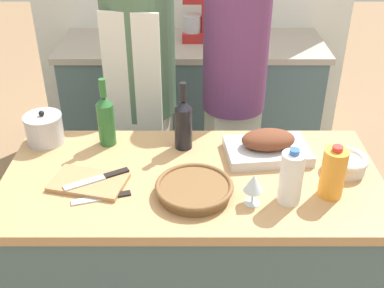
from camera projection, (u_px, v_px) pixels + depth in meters
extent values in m
cube|color=#4C666B|center=(192.00, 264.00, 2.13)|extent=(1.43, 0.68, 0.89)
cube|color=tan|center=(192.00, 180.00, 1.89)|extent=(1.48, 0.71, 0.04)
cube|color=#4C666B|center=(192.00, 108.00, 3.42)|extent=(1.70, 0.58, 0.89)
cube|color=#ADA393|center=(193.00, 45.00, 3.18)|extent=(1.75, 0.60, 0.04)
cube|color=#BCBCC1|center=(267.00, 151.00, 1.99)|extent=(0.36, 0.26, 0.04)
ellipsoid|color=brown|center=(268.00, 140.00, 1.96)|extent=(0.23, 0.16, 0.08)
cylinder|color=brown|center=(194.00, 190.00, 1.77)|extent=(0.27, 0.27, 0.04)
torus|color=brown|center=(194.00, 186.00, 1.76)|extent=(0.29, 0.29, 0.02)
cube|color=#AD7F51|center=(89.00, 182.00, 1.83)|extent=(0.31, 0.23, 0.02)
cylinder|color=#B7B7BC|center=(45.00, 130.00, 2.07)|extent=(0.16, 0.16, 0.12)
cylinder|color=#B7B7BC|center=(42.00, 117.00, 2.04)|extent=(0.16, 0.16, 0.01)
sphere|color=black|center=(42.00, 113.00, 2.03)|extent=(0.02, 0.02, 0.02)
cylinder|color=beige|center=(346.00, 165.00, 1.90)|extent=(0.15, 0.15, 0.05)
torus|color=beige|center=(347.00, 159.00, 1.88)|extent=(0.17, 0.17, 0.03)
cylinder|color=orange|center=(333.00, 174.00, 1.73)|extent=(0.09, 0.09, 0.19)
cylinder|color=red|center=(338.00, 149.00, 1.67)|extent=(0.04, 0.04, 0.02)
cylinder|color=white|center=(291.00, 178.00, 1.70)|extent=(0.08, 0.08, 0.20)
cylinder|color=#3360B2|center=(294.00, 152.00, 1.64)|extent=(0.04, 0.04, 0.02)
cylinder|color=#28662D|center=(107.00, 124.00, 2.04)|extent=(0.07, 0.07, 0.19)
cone|color=#28662D|center=(104.00, 101.00, 1.98)|extent=(0.07, 0.07, 0.04)
cylinder|color=#28662D|center=(103.00, 88.00, 1.95)|extent=(0.03, 0.03, 0.08)
cylinder|color=black|center=(183.00, 128.00, 2.02)|extent=(0.07, 0.07, 0.19)
cone|color=black|center=(183.00, 104.00, 1.96)|extent=(0.07, 0.07, 0.04)
cylinder|color=black|center=(183.00, 92.00, 1.93)|extent=(0.03, 0.03, 0.08)
cylinder|color=silver|center=(252.00, 203.00, 1.73)|extent=(0.06, 0.06, 0.00)
cylinder|color=silver|center=(252.00, 196.00, 1.72)|extent=(0.01, 0.01, 0.05)
cone|color=silver|center=(253.00, 183.00, 1.69)|extent=(0.07, 0.07, 0.07)
cube|color=#B7B7BC|center=(84.00, 182.00, 1.81)|extent=(0.15, 0.11, 0.01)
cube|color=black|center=(116.00, 173.00, 1.86)|extent=(0.10, 0.07, 0.01)
cube|color=#B7B7BC|center=(90.00, 200.00, 1.75)|extent=(0.14, 0.07, 0.01)
cube|color=black|center=(119.00, 195.00, 1.77)|extent=(0.09, 0.05, 0.01)
cube|color=#B22323|center=(196.00, 36.00, 3.18)|extent=(0.18, 0.14, 0.06)
cylinder|color=#B7B7BC|center=(193.00, 23.00, 3.14)|extent=(0.13, 0.13, 0.11)
cube|color=#B22323|center=(206.00, 17.00, 3.12)|extent=(0.05, 0.08, 0.19)
cylinder|color=#234C28|center=(127.00, 33.00, 3.05)|extent=(0.06, 0.06, 0.18)
cylinder|color=black|center=(126.00, 17.00, 3.00)|extent=(0.03, 0.03, 0.02)
cylinder|color=#234C28|center=(235.00, 23.00, 3.21)|extent=(0.05, 0.05, 0.19)
cylinder|color=black|center=(236.00, 7.00, 3.16)|extent=(0.02, 0.02, 0.02)
cube|color=beige|center=(147.00, 170.00, 2.83)|extent=(0.32, 0.24, 0.81)
cylinder|color=#4C6B4C|center=(139.00, 49.00, 2.44)|extent=(0.37, 0.37, 0.68)
cube|color=silver|center=(134.00, 98.00, 2.39)|extent=(0.28, 0.05, 0.86)
cube|color=beige|center=(230.00, 172.00, 2.77)|extent=(0.30, 0.24, 0.86)
cylinder|color=#663360|center=(237.00, 41.00, 2.36)|extent=(0.33, 0.33, 0.72)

